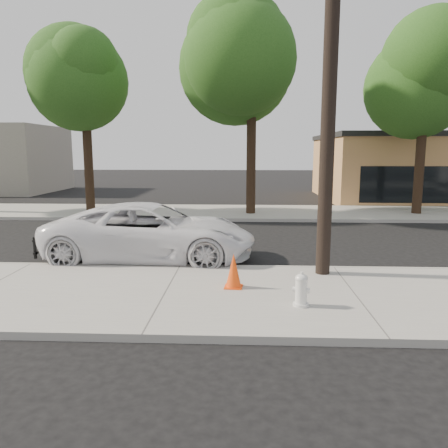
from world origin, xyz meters
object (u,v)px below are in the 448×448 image
Objects in this scene: police_cruiser at (152,232)px; utility_pole at (330,81)px; fire_hydrant at (301,290)px; traffic_cone at (234,271)px.

utility_pole is at bearing -109.26° from police_cruiser.
fire_hydrant is (-0.83, -2.33, -4.24)m from utility_pole.
traffic_cone is (-1.33, 1.10, 0.06)m from fire_hydrant.
fire_hydrant is at bearing -109.54° from utility_pole.
fire_hydrant is at bearing -39.63° from traffic_cone.
fire_hydrant is at bearing -135.93° from police_cruiser.
utility_pole is at bearing 29.66° from traffic_cone.
fire_hydrant is 0.83× the size of traffic_cone.
traffic_cone reaches higher than fire_hydrant.
police_cruiser is at bearing 159.60° from utility_pole.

